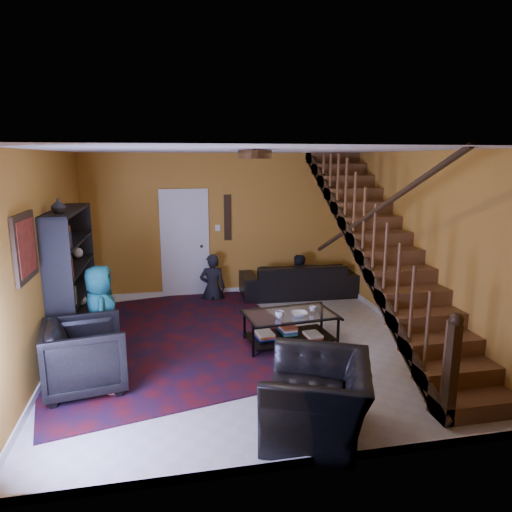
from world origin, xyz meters
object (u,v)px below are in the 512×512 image
Objects in this scene: bookshelf at (73,281)px; coffee_table at (290,327)px; armchair_left at (85,356)px; armchair_right at (317,398)px; sofa at (298,279)px.

bookshelf is 3.21m from coffee_table.
bookshelf is at bearing 3.71° from armchair_left.
armchair_left reaches higher than armchair_right.
coffee_table is at bearing -83.86° from armchair_left.
bookshelf is 0.87× the size of sofa.
sofa is at bearing -172.06° from armchair_right.
armchair_left is 0.80× the size of armchair_right.
bookshelf is 1.60m from armchair_left.
armchair_left is 0.68× the size of coffee_table.
armchair_left is (0.35, -1.47, -0.55)m from bookshelf.
armchair_left is at bearing -97.85° from armchair_right.
armchair_right is at bearing -46.04° from bookshelf.
bookshelf reaches higher than armchair_right.
sofa is 1.99× the size of armchair_right.
sofa is 1.68× the size of coffee_table.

